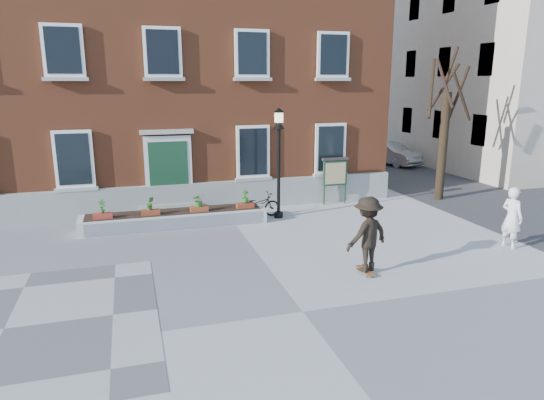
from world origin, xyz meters
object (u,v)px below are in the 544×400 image
object	(u,v)px
lamp_post	(279,148)
skateboarder	(367,234)
parked_car	(390,153)
notice_board	(335,173)
bicycle	(257,205)
bystander	(512,218)

from	to	relation	value
lamp_post	skateboarder	world-z (taller)	lamp_post
skateboarder	parked_car	bearing A→B (deg)	58.13
skateboarder	notice_board	bearing A→B (deg)	72.69
bicycle	skateboarder	world-z (taller)	skateboarder
parked_car	notice_board	bearing A→B (deg)	-148.47
notice_board	skateboarder	distance (m)	7.28
bicycle	bystander	world-z (taller)	bystander
parked_car	lamp_post	bearing A→B (deg)	-153.56
bystander	lamp_post	xyz separation A→B (m)	(-5.63, 5.05, 1.62)
parked_car	bystander	bearing A→B (deg)	-122.86
bicycle	notice_board	world-z (taller)	notice_board
bicycle	bystander	xyz separation A→B (m)	(6.36, -5.29, 0.47)
parked_car	lamp_post	xyz separation A→B (m)	(-9.77, -9.10, 1.89)
bicycle	parked_car	world-z (taller)	parked_car
lamp_post	notice_board	distance (m)	3.32
bicycle	parked_car	bearing A→B (deg)	-55.66
bicycle	lamp_post	bearing A→B (deg)	-113.69
parked_car	bystander	xyz separation A→B (m)	(-4.14, -14.16, 0.27)
bystander	bicycle	bearing A→B (deg)	40.37
bicycle	notice_board	size ratio (longest dim) A/B	0.92
parked_car	skateboarder	world-z (taller)	skateboarder
lamp_post	bystander	bearing A→B (deg)	-41.93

